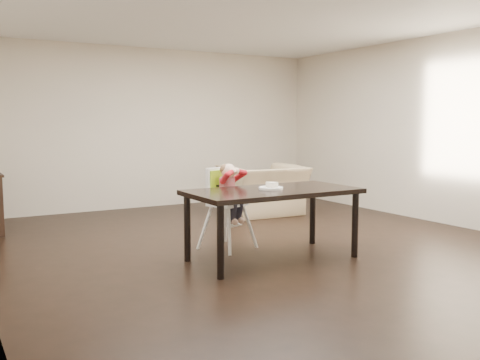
% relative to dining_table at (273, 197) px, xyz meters
% --- Properties ---
extents(ground, '(7.00, 7.00, 0.00)m').
position_rel_dining_table_xyz_m(ground, '(0.24, 0.54, -0.67)').
color(ground, black).
rests_on(ground, ground).
extents(room_walls, '(6.02, 7.02, 2.71)m').
position_rel_dining_table_xyz_m(room_walls, '(0.24, 0.54, 1.18)').
color(room_walls, beige).
rests_on(room_walls, ground).
extents(dining_table, '(1.80, 0.90, 0.75)m').
position_rel_dining_table_xyz_m(dining_table, '(0.00, 0.00, 0.00)').
color(dining_table, black).
rests_on(dining_table, ground).
extents(high_chair, '(0.53, 0.53, 0.98)m').
position_rel_dining_table_xyz_m(high_chair, '(-0.19, 0.69, 0.02)').
color(high_chair, white).
rests_on(high_chair, ground).
extents(plate, '(0.27, 0.27, 0.07)m').
position_rel_dining_table_xyz_m(plate, '(-0.01, 0.01, 0.10)').
color(plate, white).
rests_on(plate, dining_table).
extents(armchair, '(1.23, 0.84, 1.04)m').
position_rel_dining_table_xyz_m(armchair, '(1.40, 2.39, -0.15)').
color(armchair, tan).
rests_on(armchair, ground).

